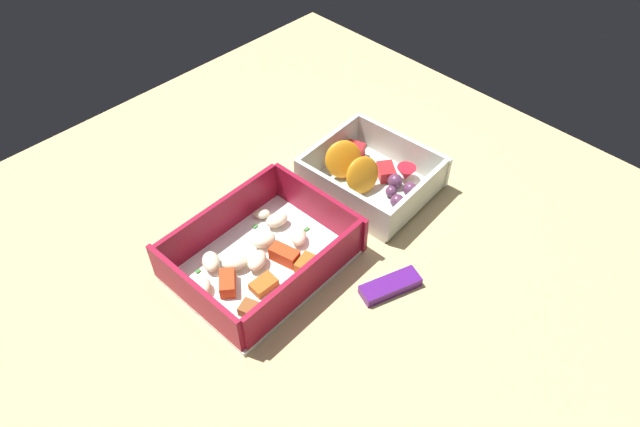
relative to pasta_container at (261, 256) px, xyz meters
The scene contains 4 objects.
table_surface 8.41cm from the pasta_container, behind, with size 80.00×80.00×2.00cm, color tan.
pasta_container is the anchor object (origin of this frame).
fruit_bowl 18.90cm from the pasta_container, behind, with size 14.41×16.00×5.82cm.
candy_bar 15.13cm from the pasta_container, 121.87° to the left, with size 7.00×2.40×1.20cm, color #51197A.
Camera 1 is at (33.50, 34.84, 55.18)cm, focal length 32.54 mm.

